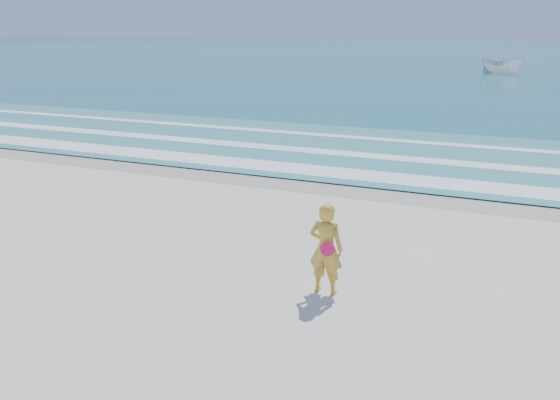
% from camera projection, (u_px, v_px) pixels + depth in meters
% --- Properties ---
extents(ground, '(400.00, 400.00, 0.00)m').
position_uv_depth(ground, '(200.00, 326.00, 9.12)').
color(ground, silver).
rests_on(ground, ground).
extents(wet_sand, '(400.00, 2.40, 0.00)m').
position_uv_depth(wet_sand, '(345.00, 186.00, 17.07)').
color(wet_sand, '#B2A893').
rests_on(wet_sand, ground).
extents(ocean, '(400.00, 190.00, 0.04)m').
position_uv_depth(ocean, '(483.00, 53.00, 101.84)').
color(ocean, '#19727F').
rests_on(ocean, ground).
extents(shallow, '(400.00, 10.00, 0.01)m').
position_uv_depth(shallow, '(379.00, 152.00, 21.47)').
color(shallow, '#59B7AD').
rests_on(shallow, ocean).
extents(foam_near, '(400.00, 1.40, 0.01)m').
position_uv_depth(foam_near, '(355.00, 174.00, 18.20)').
color(foam_near, white).
rests_on(foam_near, shallow).
extents(foam_mid, '(400.00, 0.90, 0.01)m').
position_uv_depth(foam_mid, '(375.00, 156.00, 20.76)').
color(foam_mid, white).
rests_on(foam_mid, shallow).
extents(foam_far, '(400.00, 0.60, 0.01)m').
position_uv_depth(foam_far, '(391.00, 140.00, 23.68)').
color(foam_far, white).
rests_on(foam_far, shallow).
extents(boat, '(4.63, 2.99, 1.67)m').
position_uv_depth(boat, '(502.00, 65.00, 56.30)').
color(boat, silver).
rests_on(boat, ocean).
extents(woman, '(0.66, 0.45, 1.76)m').
position_uv_depth(woman, '(326.00, 249.00, 10.01)').
color(woman, gold).
rests_on(woman, ground).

